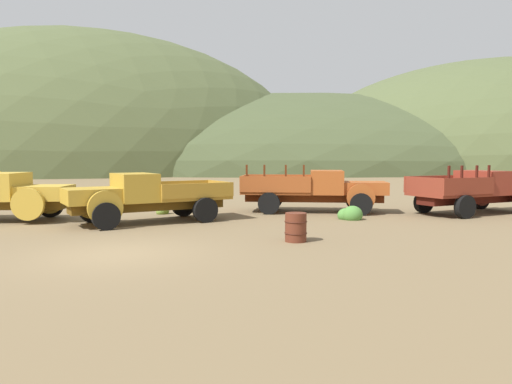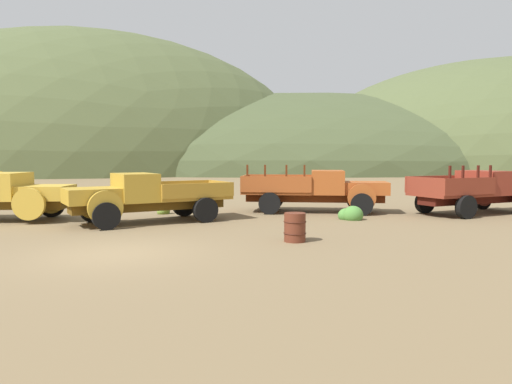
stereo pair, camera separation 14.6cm
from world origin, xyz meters
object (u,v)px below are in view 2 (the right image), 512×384
Objects in this scene: truck_oxide_orange at (325,190)px; truck_rust_red at (482,191)px; truck_mustard at (137,197)px; truck_faded_yellow at (2,195)px; oil_drum_by_truck at (295,227)px.

truck_oxide_orange is 1.09× the size of truck_rust_red.
truck_oxide_orange is (8.14, 2.10, 0.01)m from truck_mustard.
truck_rust_red is at bearing 3.19° from truck_oxide_orange.
truck_faded_yellow is 7.20× the size of oil_drum_by_truck.
truck_mustard is 1.04× the size of truck_rust_red.
truck_mustard is 8.41m from truck_oxide_orange.
oil_drum_by_truck is (-10.07, -5.34, -0.57)m from truck_rust_red.
truck_rust_red reaches higher than truck_faded_yellow.
truck_mustard is 14.86m from truck_rust_red.
truck_faded_yellow is at bearing 146.35° from oil_drum_by_truck.
truck_oxide_orange is at bearing 152.10° from truck_rust_red.
truck_oxide_orange is at bearing 64.54° from oil_drum_by_truck.
truck_faded_yellow is 1.00× the size of truck_rust_red.
truck_rust_red is 7.23× the size of oil_drum_by_truck.
truck_rust_red is (14.86, 0.40, 0.01)m from truck_mustard.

